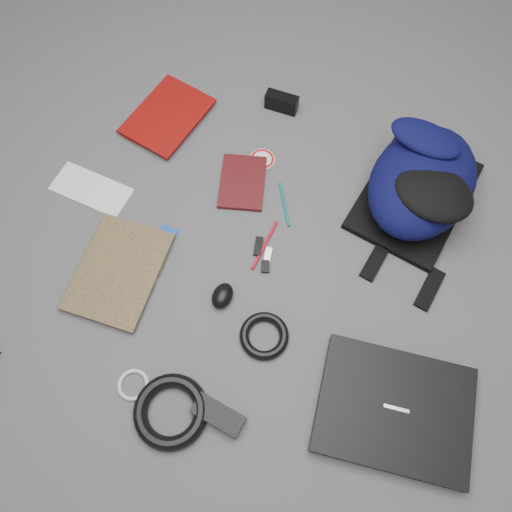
% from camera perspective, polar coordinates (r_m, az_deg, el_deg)
% --- Properties ---
extents(ground, '(4.00, 4.00, 0.00)m').
position_cam_1_polar(ground, '(1.37, 0.00, -0.33)').
color(ground, '#4F4F51').
rests_on(ground, ground).
extents(backpack, '(0.41, 0.49, 0.18)m').
position_cam_1_polar(backpack, '(1.46, 18.48, 8.09)').
color(backpack, black).
rests_on(backpack, ground).
extents(laptop, '(0.36, 0.28, 0.04)m').
position_cam_1_polar(laptop, '(1.30, 15.54, -16.54)').
color(laptop, black).
rests_on(laptop, ground).
extents(textbook_red, '(0.27, 0.31, 0.03)m').
position_cam_1_polar(textbook_red, '(1.68, -12.86, 16.68)').
color(textbook_red, '#720706').
rests_on(textbook_red, ground).
extents(comic_book, '(0.23, 0.31, 0.02)m').
position_cam_1_polar(comic_book, '(1.44, -19.19, -0.44)').
color(comic_book, '#B4920C').
rests_on(comic_book, ground).
extents(envelope, '(0.25, 0.15, 0.00)m').
position_cam_1_polar(envelope, '(1.55, -18.31, 7.26)').
color(envelope, silver).
rests_on(envelope, ground).
extents(dvd_case, '(0.16, 0.20, 0.01)m').
position_cam_1_polar(dvd_case, '(1.48, -1.57, 8.42)').
color(dvd_case, '#390B0D').
rests_on(dvd_case, ground).
extents(compact_camera, '(0.11, 0.05, 0.06)m').
position_cam_1_polar(compact_camera, '(1.63, 2.95, 17.13)').
color(compact_camera, black).
rests_on(compact_camera, ground).
extents(sticker_disc, '(0.09, 0.09, 0.00)m').
position_cam_1_polar(sticker_disc, '(1.53, 0.71, 11.00)').
color(sticker_disc, white).
rests_on(sticker_disc, ground).
extents(pen_teal, '(0.06, 0.14, 0.01)m').
position_cam_1_polar(pen_teal, '(1.45, 3.24, 5.95)').
color(pen_teal, '#0C6E5F').
rests_on(pen_teal, ground).
extents(pen_red, '(0.04, 0.16, 0.01)m').
position_cam_1_polar(pen_red, '(1.39, 1.01, 1.26)').
color(pen_red, red).
rests_on(pen_red, ground).
extents(id_badge, '(0.07, 0.09, 0.00)m').
position_cam_1_polar(id_badge, '(1.42, -10.49, 1.97)').
color(id_badge, '#1646AA').
rests_on(id_badge, ground).
extents(usb_black, '(0.03, 0.06, 0.01)m').
position_cam_1_polar(usb_black, '(1.38, 0.27, 1.11)').
color(usb_black, black).
rests_on(usb_black, ground).
extents(usb_silver, '(0.02, 0.05, 0.01)m').
position_cam_1_polar(usb_silver, '(1.37, 1.37, 0.13)').
color(usb_silver, silver).
rests_on(usb_silver, ground).
extents(key_fob, '(0.03, 0.04, 0.01)m').
position_cam_1_polar(key_fob, '(1.36, 1.07, -1.21)').
color(key_fob, black).
rests_on(key_fob, ground).
extents(mouse, '(0.06, 0.08, 0.04)m').
position_cam_1_polar(mouse, '(1.32, -3.86, -4.56)').
color(mouse, black).
rests_on(mouse, ground).
extents(headphone_left, '(0.07, 0.07, 0.01)m').
position_cam_1_polar(headphone_left, '(1.40, -14.84, -2.16)').
color(headphone_left, silver).
rests_on(headphone_left, ground).
extents(headphone_right, '(0.06, 0.06, 0.01)m').
position_cam_1_polar(headphone_right, '(1.38, -12.19, -2.43)').
color(headphone_right, silver).
rests_on(headphone_right, ground).
extents(cable_coil, '(0.16, 0.16, 0.02)m').
position_cam_1_polar(cable_coil, '(1.29, 0.94, -9.11)').
color(cable_coil, black).
rests_on(cable_coil, ground).
extents(power_brick, '(0.14, 0.08, 0.03)m').
position_cam_1_polar(power_brick, '(1.26, -4.34, -17.68)').
color(power_brick, black).
rests_on(power_brick, ground).
extents(power_cord_coil, '(0.22, 0.22, 0.04)m').
position_cam_1_polar(power_cord_coil, '(1.27, -9.71, -17.11)').
color(power_cord_coil, black).
rests_on(power_cord_coil, ground).
extents(white_cable_coil, '(0.09, 0.09, 0.01)m').
position_cam_1_polar(white_cable_coil, '(1.31, -13.86, -14.09)').
color(white_cable_coil, silver).
rests_on(white_cable_coil, ground).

